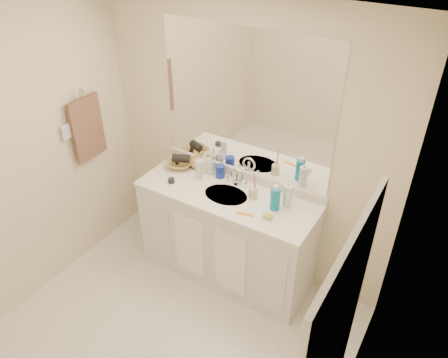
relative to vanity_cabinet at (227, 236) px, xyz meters
name	(u,v)px	position (x,y,z in m)	size (l,w,h in m)	color
floor	(158,354)	(0.00, -1.02, -0.42)	(2.60, 2.60, 0.00)	silver
ceiling	(114,34)	(0.00, -1.02, 1.97)	(2.60, 2.60, 0.02)	white
wall_back	(245,145)	(0.00, 0.28, 0.77)	(2.60, 0.02, 2.40)	beige
wall_left	(6,174)	(-1.30, -1.02, 0.77)	(0.02, 2.60, 2.40)	beige
wall_right	(349,326)	(1.30, -1.02, 0.77)	(0.02, 2.60, 2.40)	beige
vanity_cabinet	(227,236)	(0.00, 0.00, 0.00)	(1.50, 0.55, 0.85)	silver
countertop	(227,195)	(0.00, 0.00, 0.44)	(1.52, 0.57, 0.03)	white
backsplash	(243,175)	(0.00, 0.26, 0.50)	(1.52, 0.03, 0.08)	silver
sink_basin	(226,196)	(0.00, -0.02, 0.44)	(0.37, 0.37, 0.02)	beige
faucet	(237,179)	(0.00, 0.16, 0.51)	(0.02, 0.02, 0.11)	silver
mirror	(245,105)	(0.00, 0.27, 1.14)	(1.48, 0.01, 1.20)	white
blue_mug	(220,171)	(-0.18, 0.18, 0.51)	(0.08, 0.08, 0.11)	#172BA0
tan_cup	(253,193)	(0.21, 0.06, 0.50)	(0.07, 0.07, 0.09)	beige
toothbrush	(255,183)	(0.22, 0.06, 0.60)	(0.01, 0.01, 0.21)	#E13B8E
mouthwash_bottle	(275,199)	(0.42, 0.02, 0.55)	(0.08, 0.08, 0.18)	#0D78A7
clear_pump_bottle	(287,196)	(0.48, 0.11, 0.55)	(0.07, 0.07, 0.18)	white
soap_dish	(267,218)	(0.43, -0.12, 0.46)	(0.09, 0.07, 0.01)	white
green_soap	(267,216)	(0.43, -0.12, 0.48)	(0.07, 0.05, 0.02)	#A8CC31
orange_comb	(245,214)	(0.26, -0.17, 0.46)	(0.14, 0.03, 0.01)	orange
dark_jar	(171,181)	(-0.49, -0.11, 0.47)	(0.06, 0.06, 0.04)	black
extra_white_bottle	(199,170)	(-0.32, 0.06, 0.55)	(0.06, 0.06, 0.18)	silver
soap_bottle_white	(211,165)	(-0.28, 0.19, 0.54)	(0.07, 0.07, 0.17)	silver
soap_bottle_cream	(206,162)	(-0.34, 0.20, 0.54)	(0.08, 0.08, 0.17)	#F9ECCB
soap_bottle_yellow	(197,160)	(-0.43, 0.20, 0.53)	(0.12, 0.12, 0.16)	tan
wicker_basket	(179,164)	(-0.58, 0.14, 0.48)	(0.24, 0.24, 0.06)	#A88943
hair_dryer	(181,158)	(-0.56, 0.14, 0.54)	(0.07, 0.07, 0.15)	black
towel_ring	(79,95)	(-1.27, -0.25, 1.12)	(0.11, 0.11, 0.01)	silver
hand_towel	(87,129)	(-1.25, -0.25, 0.82)	(0.04, 0.32, 0.55)	#473126
switch_plate	(66,132)	(-1.27, -0.45, 0.88)	(0.01, 0.09, 0.13)	silver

